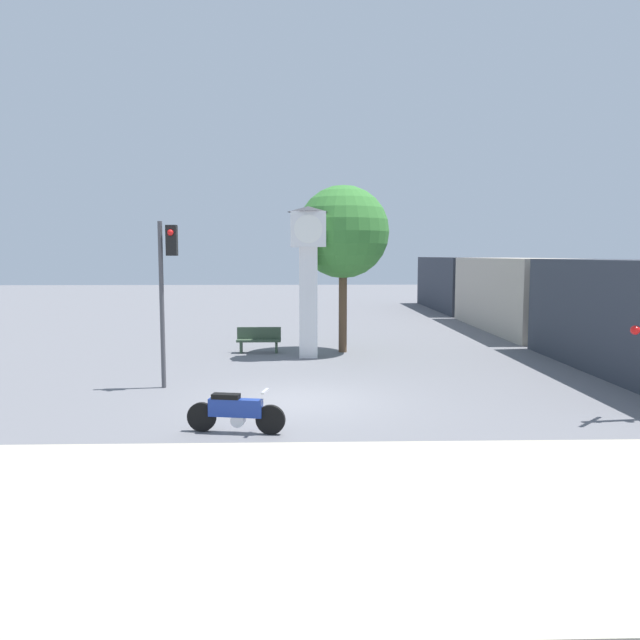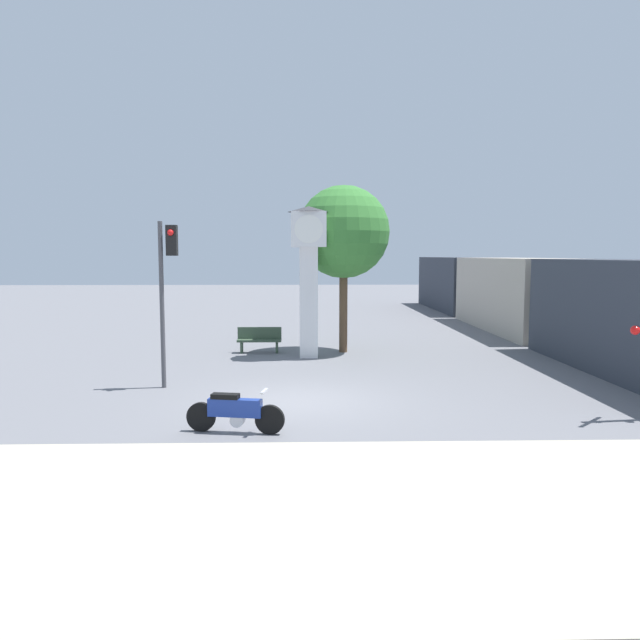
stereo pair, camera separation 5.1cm
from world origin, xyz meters
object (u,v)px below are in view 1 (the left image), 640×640
clock_tower (308,258)px  street_tree (343,233)px  freight_train (512,294)px  traffic_light (167,274)px  bench (259,339)px  motorcycle (235,412)px

clock_tower → street_tree: bearing=41.4°
freight_train → traffic_light: (-13.53, -12.62, 1.33)m
freight_train → bench: (-11.54, -6.63, -1.21)m
motorcycle → freight_train: 20.42m
motorcycle → traffic_light: bearing=127.3°
traffic_light → bench: 6.81m
freight_train → street_tree: 11.05m
street_tree → clock_tower: bearing=-138.6°
bench → freight_train: bearing=29.9°
freight_train → traffic_light: bearing=-137.0°
bench → traffic_light: bearing=-108.4°
traffic_light → street_tree: (5.06, 6.05, 1.32)m
freight_train → traffic_light: size_ratio=7.57×
freight_train → street_tree: (-8.48, -6.57, 2.65)m
street_tree → motorcycle: bearing=-105.2°
clock_tower → traffic_light: size_ratio=1.18×
traffic_light → bench: bearing=71.6°
motorcycle → street_tree: size_ratio=0.33×
clock_tower → bench: clock_tower is taller
freight_train → bench: 13.36m
clock_tower → traffic_light: clock_tower is taller
clock_tower → freight_train: clock_tower is taller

